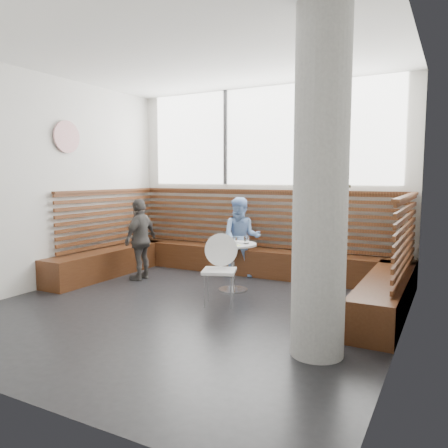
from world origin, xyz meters
The scene contains 15 objects.
room centered at (0.00, 0.00, 1.60)m, with size 5.00×5.00×3.20m.
booth centered at (0.00, 1.77, 0.41)m, with size 5.00×2.50×1.44m.
concrete_column centered at (1.85, -0.60, 1.60)m, with size 0.50×0.50×3.20m, color gray.
wall_art centered at (-2.46, 0.40, 2.30)m, with size 0.50×0.50×0.03m, color white.
cafe_table centered at (0.09, 1.12, 0.51)m, with size 0.69×0.69×0.71m.
cafe_chair centered at (0.26, 0.45, 0.54)m, with size 0.44×0.43×0.93m.
adult_man centered at (1.45, 1.09, 0.90)m, with size 1.16×0.66×1.79m, color #40402B.
child_back centered at (-0.18, 1.95, 0.67)m, with size 0.65×0.51×1.34m, color #85ABE6.
child_left centered at (-1.57, 1.05, 0.66)m, with size 0.78×0.32×1.33m, color #4A4643.
plate_near centered at (0.00, 1.24, 0.71)m, with size 0.20×0.20×0.01m, color white.
plate_far centered at (0.17, 1.27, 0.71)m, with size 0.21×0.21×0.01m, color white.
glass_left centered at (-0.06, 1.07, 0.76)m, with size 0.06×0.06×0.10m, color white.
glass_mid centered at (0.16, 1.03, 0.76)m, with size 0.07×0.07×0.11m, color white.
glass_right centered at (0.27, 1.18, 0.76)m, with size 0.07×0.07×0.12m, color white.
menu_card centered at (0.17, 0.96, 0.71)m, with size 0.21×0.15×0.00m, color #A5C64C.
Camera 1 is at (2.95, -4.54, 1.68)m, focal length 35.00 mm.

